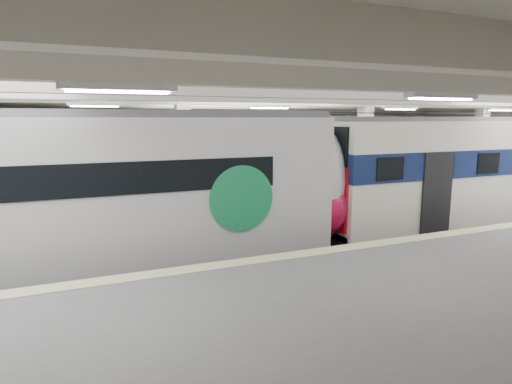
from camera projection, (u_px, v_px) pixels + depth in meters
name	position (u px, v px, depth m)	size (l,w,h in m)	color
station_hall	(323.00, 163.00, 12.46)	(36.00, 24.00, 5.75)	black
modern_emu	(144.00, 195.00, 12.32)	(14.85, 3.07, 4.74)	silver
older_rer	(472.00, 171.00, 17.26)	(13.93, 3.07, 4.57)	white
far_train	(38.00, 173.00, 16.12)	(15.33, 3.66, 4.81)	silver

